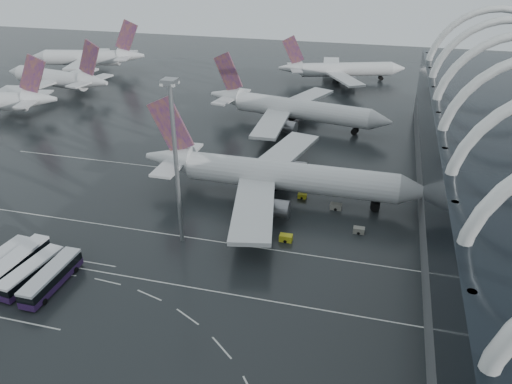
% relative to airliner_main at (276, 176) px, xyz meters
% --- Properties ---
extents(ground, '(420.00, 420.00, 0.00)m').
position_rel_airliner_main_xyz_m(ground, '(-11.00, -31.86, -5.26)').
color(ground, black).
rests_on(ground, ground).
extents(lane_marking_near, '(120.00, 0.25, 0.01)m').
position_rel_airliner_main_xyz_m(lane_marking_near, '(-11.00, -33.86, -5.26)').
color(lane_marking_near, beige).
rests_on(lane_marking_near, ground).
extents(lane_marking_mid, '(120.00, 0.25, 0.01)m').
position_rel_airliner_main_xyz_m(lane_marking_mid, '(-11.00, -19.86, -5.26)').
color(lane_marking_mid, beige).
rests_on(lane_marking_mid, ground).
extents(lane_marking_far, '(120.00, 0.25, 0.01)m').
position_rel_airliner_main_xyz_m(lane_marking_far, '(-11.00, 8.14, -5.26)').
color(lane_marking_far, beige).
rests_on(lane_marking_far, ground).
extents(bus_bay_line_north, '(28.00, 0.25, 0.01)m').
position_rel_airliner_main_xyz_m(bus_bay_line_north, '(-35.00, -31.86, -5.26)').
color(bus_bay_line_north, beige).
rests_on(bus_bay_line_north, ground).
extents(airliner_main, '(61.81, 54.44, 21.01)m').
position_rel_airliner_main_xyz_m(airliner_main, '(0.00, 0.00, 0.00)').
color(airliner_main, silver).
rests_on(airliner_main, ground).
extents(airliner_gate_b, '(56.83, 50.40, 19.79)m').
position_rel_airliner_main_xyz_m(airliner_gate_b, '(-5.55, 46.74, -0.31)').
color(airliner_gate_b, silver).
rests_on(airliner_gate_b, ground).
extents(airliner_gate_c, '(48.35, 44.04, 17.66)m').
position_rel_airliner_main_xyz_m(airliner_gate_c, '(2.46, 100.63, -0.85)').
color(airliner_gate_c, silver).
rests_on(airliner_gate_c, ground).
extents(jet_remote_mid, '(46.73, 37.82, 20.36)m').
position_rel_airliner_main_xyz_m(jet_remote_mid, '(-92.73, 58.17, -0.00)').
color(jet_remote_mid, silver).
rests_on(jet_remote_mid, ground).
extents(jet_remote_far, '(47.81, 38.72, 20.87)m').
position_rel_airliner_main_xyz_m(jet_remote_far, '(-99.89, 90.88, 0.13)').
color(jet_remote_far, silver).
rests_on(jet_remote_far, ground).
extents(bus_row_near_b, '(3.73, 13.69, 3.34)m').
position_rel_airliner_main_xyz_m(bus_row_near_b, '(-36.10, -37.43, -3.43)').
color(bus_row_near_b, '#24143F').
rests_on(bus_row_near_b, ground).
extents(bus_row_near_c, '(4.23, 13.00, 3.14)m').
position_rel_airliner_main_xyz_m(bus_row_near_c, '(-32.17, -38.90, -3.53)').
color(bus_row_near_c, '#24143F').
rests_on(bus_row_near_c, ground).
extents(bus_row_near_d, '(3.19, 13.24, 3.26)m').
position_rel_airliner_main_xyz_m(bus_row_near_d, '(-28.09, -39.32, -3.47)').
color(bus_row_near_d, '#24143F').
rests_on(bus_row_near_d, ground).
extents(floodlight_mast, '(2.34, 2.34, 30.51)m').
position_rel_airliner_main_xyz_m(floodlight_mast, '(-13.05, -21.13, 13.93)').
color(floodlight_mast, gray).
rests_on(floodlight_mast, ground).
extents(gse_cart_belly_a, '(2.40, 1.42, 1.31)m').
position_rel_airliner_main_xyz_m(gse_cart_belly_a, '(5.76, -16.36, -4.61)').
color(gse_cart_belly_a, gold).
rests_on(gse_cart_belly_a, ground).
extents(gse_cart_belly_b, '(2.35, 1.39, 1.28)m').
position_rel_airliner_main_xyz_m(gse_cart_belly_b, '(13.34, -1.80, -4.62)').
color(gse_cart_belly_b, slate).
rests_on(gse_cart_belly_b, ground).
extents(gse_cart_belly_d, '(2.16, 1.28, 1.18)m').
position_rel_airliner_main_xyz_m(gse_cart_belly_d, '(18.70, -10.00, -4.67)').
color(gse_cart_belly_d, slate).
rests_on(gse_cart_belly_d, ground).
extents(gse_cart_belly_e, '(1.91, 1.13, 1.04)m').
position_rel_airliner_main_xyz_m(gse_cart_belly_e, '(5.70, 1.30, -4.74)').
color(gse_cart_belly_e, gold).
rests_on(gse_cart_belly_e, ground).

